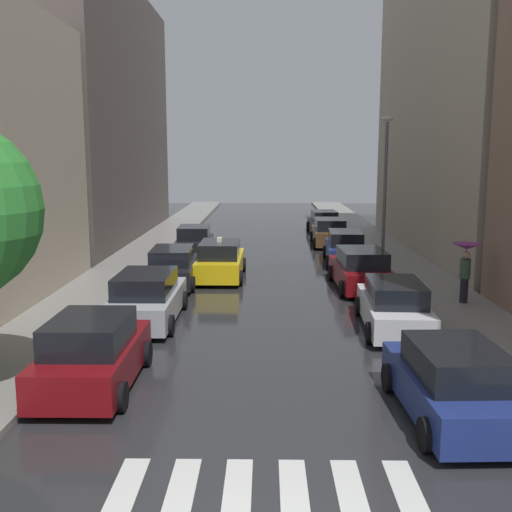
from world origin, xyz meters
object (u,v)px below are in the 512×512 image
object	(u,v)px
parked_car_left_nearest	(92,354)
parked_car_left_third	(173,267)
parked_car_right_second	(394,307)
lamp_post_right	(385,180)
parked_car_left_second	(147,299)
parked_car_right_fourth	(345,248)
parked_car_right_sixth	(324,223)
parked_car_right_third	(361,270)
parked_car_right_nearest	(453,384)
parked_car_right_fifth	(330,233)
taxi_midroad	(220,261)
parked_car_left_fourth	(194,242)
pedestrian_foreground	(466,260)

from	to	relation	value
parked_car_left_nearest	parked_car_left_third	xyz separation A→B (m)	(0.13, 11.12, -0.06)
parked_car_right_second	lamp_post_right	size ratio (longest dim) A/B	0.68
parked_car_left_nearest	lamp_post_right	distance (m)	18.24
parked_car_left_second	parked_car_right_fourth	distance (m)	13.10
parked_car_right_second	parked_car_right_sixth	bearing A→B (deg)	2.65
parked_car_right_fourth	lamp_post_right	world-z (taller)	lamp_post_right
parked_car_left_second	lamp_post_right	size ratio (longest dim) A/B	0.69
parked_car_left_second	parked_car_right_third	bearing A→B (deg)	-56.52
parked_car_left_nearest	parked_car_right_nearest	xyz separation A→B (m)	(7.73, -1.56, -0.05)
parked_car_right_fifth	parked_car_right_sixth	world-z (taller)	parked_car_right_fifth
parked_car_left_third	parked_car_right_nearest	bearing A→B (deg)	-151.55
lamp_post_right	parked_car_left_second	bearing A→B (deg)	-133.83
parked_car_left_second	parked_car_right_fourth	size ratio (longest dim) A/B	1.01
parked_car_right_nearest	taxi_midroad	distance (m)	15.10
lamp_post_right	parked_car_left_nearest	bearing A→B (deg)	-122.04
parked_car_right_third	taxi_midroad	xyz separation A→B (m)	(-5.76, 1.88, 0.01)
parked_car_left_fourth	parked_car_right_nearest	size ratio (longest dim) A/B	0.95
parked_car_right_third	taxi_midroad	bearing A→B (deg)	69.95
parked_car_left_second	taxi_midroad	world-z (taller)	taxi_midroad
parked_car_left_fourth	taxi_midroad	world-z (taller)	taxi_midroad
parked_car_right_nearest	parked_car_right_third	xyz separation A→B (m)	(0.02, 12.08, 0.02)
parked_car_right_fifth	lamp_post_right	xyz separation A→B (m)	(1.81, -6.85, 3.37)
parked_car_right_third	pedestrian_foreground	bearing A→B (deg)	-134.33
parked_car_left_fourth	lamp_post_right	size ratio (longest dim) A/B	0.60
pedestrian_foreground	lamp_post_right	size ratio (longest dim) A/B	0.30
parked_car_left_fourth	parked_car_right_fourth	world-z (taller)	parked_car_left_fourth
parked_car_left_fourth	parked_car_right_sixth	distance (m)	12.44
parked_car_right_second	parked_car_right_fifth	xyz separation A→B (m)	(-0.15, 17.30, 0.03)
parked_car_right_nearest	parked_car_left_fourth	bearing A→B (deg)	18.65
parked_car_left_fourth	parked_car_right_third	size ratio (longest dim) A/B	0.86
parked_car_left_third	pedestrian_foreground	world-z (taller)	pedestrian_foreground
parked_car_right_nearest	parked_car_right_sixth	world-z (taller)	parked_car_right_nearest
parked_car_right_nearest	pedestrian_foreground	world-z (taller)	pedestrian_foreground
parked_car_right_sixth	taxi_midroad	size ratio (longest dim) A/B	0.96
parked_car_left_fourth	parked_car_right_fifth	xyz separation A→B (m)	(7.48, 4.14, -0.01)
lamp_post_right	parked_car_right_second	bearing A→B (deg)	-98.99
parked_car_right_fifth	lamp_post_right	world-z (taller)	lamp_post_right
parked_car_right_sixth	parked_car_right_fourth	bearing A→B (deg)	177.30
parked_car_left_nearest	taxi_midroad	world-z (taller)	taxi_midroad
parked_car_left_second	parked_car_left_fourth	distance (m)	12.44
parked_car_right_nearest	lamp_post_right	world-z (taller)	lamp_post_right
parked_car_right_nearest	parked_car_right_sixth	size ratio (longest dim) A/B	0.98
parked_car_left_third	parked_car_right_fourth	size ratio (longest dim) A/B	1.02
parked_car_right_second	taxi_midroad	xyz separation A→B (m)	(-5.87, 7.65, 0.04)
parked_car_left_nearest	parked_car_right_third	xyz separation A→B (m)	(7.75, 10.52, -0.03)
parked_car_right_sixth	lamp_post_right	distance (m)	13.05
parked_car_left_third	parked_car_right_nearest	size ratio (longest dim) A/B	1.10
parked_car_left_second	pedestrian_foreground	size ratio (longest dim) A/B	2.25
parked_car_left_fourth	parked_car_right_fifth	distance (m)	8.55
parked_car_left_third	taxi_midroad	distance (m)	2.26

